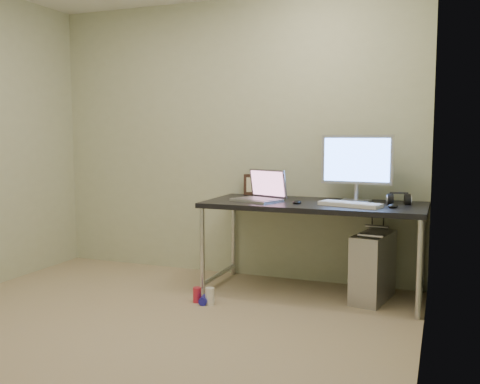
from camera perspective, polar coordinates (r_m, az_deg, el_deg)
The scene contains 18 objects.
floor at distance 3.59m, azimuth -11.87°, elevation -15.01°, with size 3.50×3.50×0.00m, color tan.
wall_back at distance 4.92m, azimuth -1.05°, elevation 5.64°, with size 3.50×0.02×2.50m, color beige.
wall_right at distance 2.81m, azimuth 19.19°, elevation 5.04°, with size 0.02×3.50×2.50m, color beige.
desk at distance 4.33m, azimuth 7.86°, elevation -2.06°, with size 1.74×0.76×0.75m.
tower_computer at distance 4.33m, azimuth 14.00°, elevation -7.75°, with size 0.31×0.54×0.56m.
cable_a at distance 4.63m, azimuth 13.92°, elevation -5.15°, with size 0.01×0.01×0.70m, color black.
cable_b at distance 4.60m, azimuth 15.00°, elevation -5.50°, with size 0.01×0.01×0.72m, color black.
can_red at distance 4.21m, azimuth -4.59°, elevation -10.88°, with size 0.06×0.06×0.12m, color red.
can_white at distance 4.15m, azimuth -3.24°, elevation -11.05°, with size 0.07×0.07×0.13m, color white.
can_blue at distance 4.18m, azimuth -3.88°, elevation -11.41°, with size 0.06×0.06×0.11m, color #201EA9.
laptop at distance 4.40m, azimuth 2.26°, elevation -0.15°, with size 0.45×0.41×0.26m.
monitor at distance 4.40m, azimuth 12.34°, elevation 3.06°, with size 0.58×0.18×0.54m.
keyboard at distance 4.14m, azimuth 11.66°, elevation -1.29°, with size 0.47×0.15×0.03m, color silver.
mouse_right at distance 4.13m, azimuth 16.01°, elevation -1.35°, with size 0.07×0.11×0.04m, color black.
mouse_left at distance 4.24m, azimuth 6.10°, elevation -0.99°, with size 0.07×0.11×0.04m, color black.
headphones at distance 4.34m, azimuth 16.58°, elevation -0.85°, with size 0.19×0.11×0.12m.
picture_frame at distance 4.81m, azimuth 1.80°, elevation 0.79°, with size 0.24×0.03×0.19m, color black.
webcam at distance 4.71m, azimuth 3.55°, elevation 0.57°, with size 0.04×0.04×0.12m.
Camera 1 is at (1.84, -2.81, 1.28)m, focal length 40.00 mm.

